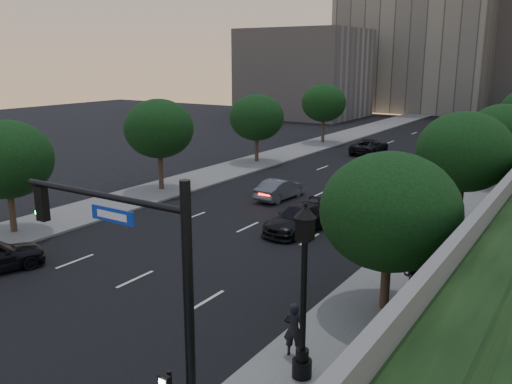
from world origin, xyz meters
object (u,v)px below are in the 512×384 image
Objects in this scene: street_lamp at (303,301)px; sedan_far_left at (369,146)px; pedestrian_c at (430,248)px; sedan_mid_left at (280,189)px; sedan_far_right at (415,171)px; pedestrian_a at (294,329)px; traffic_signal_mast at (154,311)px; pedestrian_b at (413,277)px; sedan_near_right at (299,219)px.

street_lamp reaches higher than sedan_far_left.
sedan_mid_left is at bearing -27.92° from pedestrian_c.
sedan_far_right is at bearing -68.44° from pedestrian_c.
pedestrian_a is 1.08× the size of pedestrian_c.
sedan_far_right is at bearing -114.38° from sedan_mid_left.
traffic_signal_mast is 34.39m from sedan_far_right.
street_lamp is 2.00m from pedestrian_a.
pedestrian_a is 1.12× the size of pedestrian_b.
sedan_far_left is 40.06m from pedestrian_a.
street_lamp is (1.74, 4.37, -1.04)m from traffic_signal_mast.
sedan_near_right is 3.14× the size of pedestrian_b.
sedan_far_right is 29.15m from pedestrian_a.
traffic_signal_mast is 18.19m from sedan_near_right.
street_lamp is 11.31m from pedestrian_c.
traffic_signal_mast reaches higher than sedan_near_right.
pedestrian_c is at bearing -116.83° from pedestrian_a.
street_lamp reaches higher than pedestrian_a.
pedestrian_a is at bearing 131.06° from street_lamp.
sedan_near_right is at bearing -80.88° from pedestrian_a.
pedestrian_a is (12.24, -38.14, 0.31)m from sedan_far_left.
sedan_far_left is 3.32× the size of pedestrian_b.
traffic_signal_mast is 3.83× the size of pedestrian_a.
sedan_near_right is at bearing 118.66° from street_lamp.
traffic_signal_mast is at bearing -66.06° from sedan_near_right.
sedan_near_right is at bearing -93.76° from sedan_far_right.
traffic_signal_mast is 15.95m from pedestrian_c.
pedestrian_c reaches higher than sedan_near_right.
traffic_signal_mast is at bearing 61.60° from pedestrian_a.
sedan_mid_left reaches higher than sedan_far_right.
pedestrian_c is (6.28, -18.52, 0.29)m from sedan_far_right.
street_lamp is 1.09× the size of sedan_near_right.
sedan_far_right is (-5.58, 29.68, -1.93)m from street_lamp.
pedestrian_b is (2.79, 11.88, -2.70)m from traffic_signal_mast.
pedestrian_b is 3.67m from pedestrian_c.
traffic_signal_mast reaches higher than pedestrian_b.
traffic_signal_mast is 5.98m from pedestrian_a.
sedan_far_left is at bearing 109.91° from sedan_near_right.
sedan_mid_left is 1.05× the size of sedan_far_right.
pedestrian_c is at bearing -70.22° from sedan_far_right.
sedan_mid_left is 12.72m from sedan_far_right.
sedan_far_right is at bearing -82.16° from pedestrian_b.
pedestrian_b is at bearing -26.39° from sedan_near_right.
pedestrian_c is at bearing -5.05° from sedan_near_right.
street_lamp is at bearing -78.32° from sedan_far_right.
traffic_signal_mast is 44.98m from sedan_far_left.
sedan_far_left is (-1.52, 20.63, 0.04)m from sedan_mid_left.
traffic_signal_mast reaches higher than pedestrian_a.
sedan_mid_left is 20.68m from sedan_far_left.
traffic_signal_mast is at bearing 67.96° from pedestrian_b.
pedestrian_a is (0.93, 5.29, -2.61)m from traffic_signal_mast.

